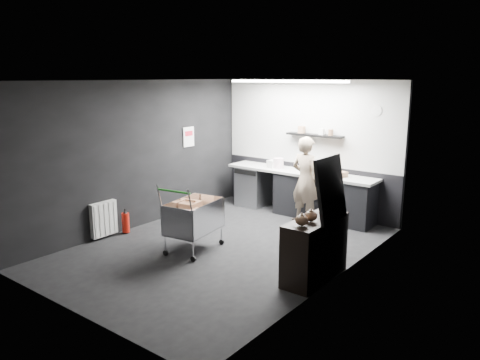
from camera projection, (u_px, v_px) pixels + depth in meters
The scene contains 22 objects.
floor at pixel (223, 248), 7.71m from camera, with size 5.50×5.50×0.00m, color black.
ceiling at pixel (222, 80), 7.12m from camera, with size 5.50×5.50×0.00m, color silver.
wall_back at pixel (309, 147), 9.54m from camera, with size 5.50×5.50×0.00m, color black.
wall_front at pixel (68, 204), 5.28m from camera, with size 5.50×5.50×0.00m, color black.
wall_left at pixel (139, 155), 8.60m from camera, with size 5.50×5.50×0.00m, color black.
wall_right at pixel (338, 185), 6.22m from camera, with size 5.50×5.50×0.00m, color black.
kitchen_wall_panel at pixel (309, 122), 9.42m from camera, with size 3.95×0.02×1.70m, color #B4B3AF.
dado_panel at pixel (307, 188), 9.71m from camera, with size 3.95×0.02×1.00m, color black.
floating_shelf at pixel (315, 135), 9.26m from camera, with size 1.20×0.22×0.04m, color black.
wall_clock at pixel (377, 111), 8.51m from camera, with size 0.20×0.20×0.03m, color silver.
poster at pixel (189, 137), 9.55m from camera, with size 0.02×0.30×0.40m, color white.
poster_red_band at pixel (189, 133), 9.53m from camera, with size 0.01×0.22×0.10m, color red.
radiator at pixel (104, 219), 8.09m from camera, with size 0.10×0.50×0.60m, color silver.
ceiling_strip at pixel (287, 81), 8.56m from camera, with size 2.40×0.20×0.04m, color white.
prep_counter at pixel (305, 193), 9.40m from camera, with size 3.20×0.61×0.90m.
person at pixel (306, 181), 8.81m from camera, with size 0.61×0.40×1.68m, color beige.
shopping_cart at pixel (194, 219), 7.50m from camera, with size 0.75×1.09×1.11m.
sideboard at pixel (317, 240), 6.44m from camera, with size 0.49×1.16×1.73m.
fire_extinguisher at pixel (126, 222), 8.37m from camera, with size 0.13×0.13×0.44m.
cardboard_box at pixel (331, 174), 8.90m from camera, with size 0.50×0.38×0.10m, color #90694D.
pink_tub at pixel (279, 163), 9.66m from camera, with size 0.21×0.21×0.21m, color silver.
white_container at pixel (272, 164), 9.71m from camera, with size 0.18×0.14×0.16m, color silver.
Camera 1 is at (4.65, -5.60, 2.77)m, focal length 35.00 mm.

